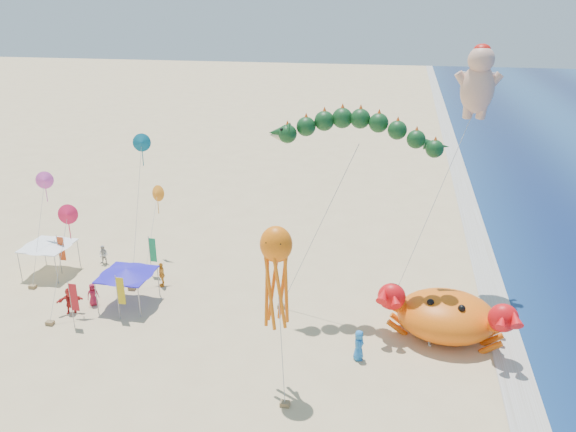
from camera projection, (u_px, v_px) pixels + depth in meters
The scene contains 11 objects.
ground at pixel (312, 322), 36.39m from camera, with size 320.00×320.00×0.00m, color #D1B784.
foam_strip at pixel (506, 343), 34.13m from camera, with size 320.00×320.00×0.00m, color silver.
crab_inflatable at pixel (446, 315), 34.26m from camera, with size 8.10×6.00×3.55m.
dragon_kite at pixel (357, 136), 33.69m from camera, with size 10.68×2.70×13.09m.
cherub_kite at pixel (478, 80), 37.07m from camera, with size 5.79×5.19×16.93m.
octopus_kite at pixel (276, 270), 28.19m from camera, with size 1.87×2.68×9.21m.
canopy_blue at pixel (126, 272), 37.80m from camera, with size 3.61×3.61×2.71m.
canopy_white at pixel (47, 243), 42.23m from camera, with size 3.59×3.59×2.71m.
feather_flags at pixel (102, 271), 38.85m from camera, with size 8.04×7.74×3.20m.
beachgoers at pixel (168, 297), 37.66m from camera, with size 25.56×9.48×1.87m.
small_kites at pixel (104, 193), 40.41m from camera, with size 9.04×12.47×10.75m.
Camera 1 is at (4.80, -31.16, 19.50)m, focal length 35.00 mm.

